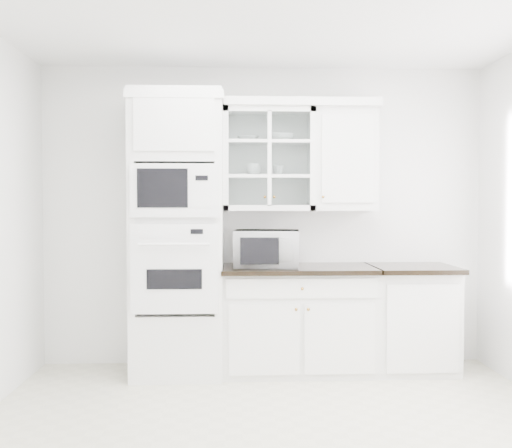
{
  "coord_description": "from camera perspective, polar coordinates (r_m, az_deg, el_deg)",
  "views": [
    {
      "loc": [
        -0.28,
        -3.46,
        1.46
      ],
      "look_at": [
        -0.1,
        1.05,
        1.3
      ],
      "focal_mm": 40.0,
      "sensor_mm": 36.0,
      "label": 1
    }
  ],
  "objects": [
    {
      "name": "upper_cabinet_solid",
      "position": [
        5.16,
        8.79,
        6.34
      ],
      "size": [
        0.55,
        0.33,
        0.9
      ],
      "primitive_type": "cube",
      "color": "white",
      "rests_on": "room_shell"
    },
    {
      "name": "bowl_b",
      "position": [
        5.1,
        2.6,
        8.6
      ],
      "size": [
        0.28,
        0.28,
        0.07
      ],
      "primitive_type": "imported",
      "rotation": [
        0.0,
        0.0,
        0.33
      ],
      "color": "white",
      "rests_on": "upper_cabinet_glass"
    },
    {
      "name": "cup_b",
      "position": [
        5.09,
        2.23,
        5.37
      ],
      "size": [
        0.12,
        0.12,
        0.09
      ],
      "primitive_type": "imported",
      "rotation": [
        0.0,
        0.0,
        -0.24
      ],
      "color": "white",
      "rests_on": "upper_cabinet_glass"
    },
    {
      "name": "countertop_microwave",
      "position": [
        4.88,
        1.08,
        -2.47
      ],
      "size": [
        0.58,
        0.5,
        0.32
      ],
      "primitive_type": "imported",
      "rotation": [
        0.0,
        0.0,
        3.05
      ],
      "color": "white",
      "rests_on": "base_cabinet_run"
    },
    {
      "name": "room_shell",
      "position": [
        3.92,
        1.83,
        6.71
      ],
      "size": [
        4.0,
        3.5,
        2.7
      ],
      "color": "white",
      "rests_on": "ground"
    },
    {
      "name": "cup_a",
      "position": [
        5.05,
        -0.24,
        5.45
      ],
      "size": [
        0.16,
        0.16,
        0.1
      ],
      "primitive_type": "imported",
      "rotation": [
        0.0,
        0.0,
        -0.25
      ],
      "color": "white",
      "rests_on": "upper_cabinet_glass"
    },
    {
      "name": "ground",
      "position": [
        3.77,
        2.29,
        -20.69
      ],
      "size": [
        4.0,
        3.5,
        0.01
      ],
      "primitive_type": "cube",
      "color": "beige",
      "rests_on": "ground"
    },
    {
      "name": "crown_molding",
      "position": [
        5.1,
        0.06,
        11.9
      ],
      "size": [
        2.14,
        0.38,
        0.07
      ],
      "primitive_type": "cube",
      "color": "white",
      "rests_on": "room_shell"
    },
    {
      "name": "base_cabinet_run",
      "position": [
        5.04,
        4.2,
        -9.39
      ],
      "size": [
        1.32,
        0.67,
        0.92
      ],
      "color": "white",
      "rests_on": "ground"
    },
    {
      "name": "extra_base_cabinet",
      "position": [
        5.25,
        15.25,
        -9.0
      ],
      "size": [
        0.72,
        0.67,
        0.92
      ],
      "color": "white",
      "rests_on": "ground"
    },
    {
      "name": "bowl_a",
      "position": [
        5.07,
        -0.79,
        8.52
      ],
      "size": [
        0.21,
        0.21,
        0.05
      ],
      "primitive_type": "imported",
      "rotation": [
        0.0,
        0.0,
        -0.1
      ],
      "color": "white",
      "rests_on": "upper_cabinet_glass"
    },
    {
      "name": "oven_column",
      "position": [
        4.91,
        -7.77,
        -1.03
      ],
      "size": [
        0.76,
        0.68,
        2.4
      ],
      "color": "white",
      "rests_on": "ground"
    },
    {
      "name": "upper_cabinet_glass",
      "position": [
        5.07,
        1.24,
        6.43
      ],
      "size": [
        0.8,
        0.33,
        0.9
      ],
      "color": "white",
      "rests_on": "room_shell"
    }
  ]
}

